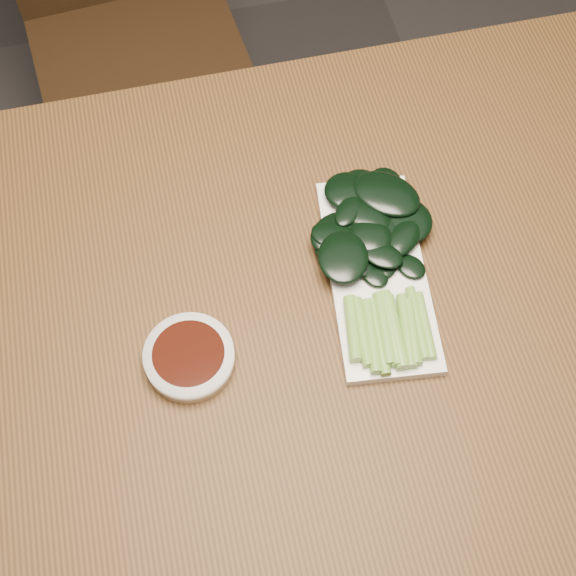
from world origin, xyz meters
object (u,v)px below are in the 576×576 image
(sauce_bowl, at_px, (189,357))
(gai_lan, at_px, (373,244))
(chair_far, at_px, (130,19))
(table, at_px, (305,324))
(serving_plate, at_px, (377,274))

(sauce_bowl, distance_m, gai_lan, 0.27)
(chair_far, bearing_deg, sauce_bowl, -95.06)
(table, xyz_separation_m, serving_plate, (0.10, 0.01, 0.08))
(serving_plate, bearing_deg, gai_lan, 86.43)
(sauce_bowl, relative_size, serving_plate, 0.36)
(sauce_bowl, xyz_separation_m, serving_plate, (0.25, 0.06, -0.01))
(table, height_order, sauce_bowl, sauce_bowl)
(serving_plate, height_order, gai_lan, gai_lan)
(gai_lan, bearing_deg, serving_plate, -93.57)
(serving_plate, distance_m, gai_lan, 0.04)
(table, distance_m, sauce_bowl, 0.19)
(table, bearing_deg, chair_far, 100.89)
(chair_far, height_order, sauce_bowl, chair_far)
(chair_far, xyz_separation_m, serving_plate, (0.26, -0.82, 0.27))
(table, distance_m, chair_far, 0.87)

